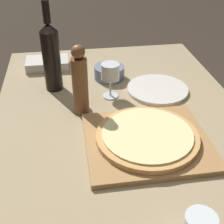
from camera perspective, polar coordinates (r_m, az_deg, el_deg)
name	(u,v)px	position (r m, az deg, el deg)	size (l,w,h in m)	color
dining_table	(123,142)	(1.17, 1.95, -5.42)	(0.93, 1.40, 0.74)	#9E8966
cutting_board	(147,141)	(1.02, 6.40, -5.27)	(0.40, 0.35, 0.02)	#A87A47
pizza	(147,136)	(1.01, 6.47, -4.37)	(0.33, 0.33, 0.02)	tan
wine_bottle	(51,56)	(1.29, -11.06, 10.05)	(0.07, 0.07, 0.36)	black
pepper_mill	(80,82)	(1.11, -5.88, 5.50)	(0.06, 0.06, 0.26)	brown
wine_glass	(110,73)	(1.22, -0.31, 7.10)	(0.07, 0.07, 0.14)	silver
small_bowl	(110,72)	(1.40, -0.45, 7.27)	(0.13, 0.13, 0.06)	slate
dinner_plate	(157,89)	(1.32, 8.32, 4.14)	(0.25, 0.25, 0.01)	silver
food_container	(48,63)	(1.53, -11.71, 8.70)	(0.20, 0.12, 0.04)	beige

